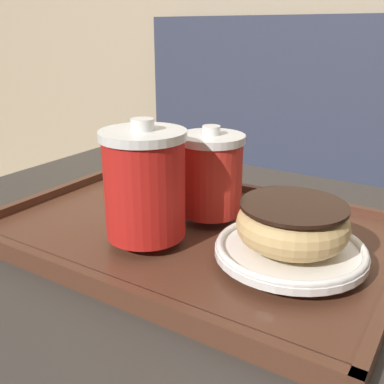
{
  "coord_description": "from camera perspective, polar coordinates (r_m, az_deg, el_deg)",
  "views": [
    {
      "loc": [
        0.25,
        -0.43,
        0.96
      ],
      "look_at": [
        -0.04,
        0.02,
        0.76
      ],
      "focal_mm": 42.0,
      "sensor_mm": 36.0,
      "label": 1
    }
  ],
  "objects": [
    {
      "name": "coffee_cup_front",
      "position": [
        0.53,
        -6.04,
        1.1
      ],
      "size": [
        0.1,
        0.1,
        0.14
      ],
      "color": "red",
      "rests_on": "serving_tray"
    },
    {
      "name": "booth_bench",
      "position": [
        1.47,
        18.24,
        -6.93
      ],
      "size": [
        1.55,
        0.44,
        1.0
      ],
      "color": "#33384C",
      "rests_on": "ground_plane"
    },
    {
      "name": "serving_tray",
      "position": [
        0.59,
        0.0,
        -5.19
      ],
      "size": [
        0.51,
        0.34,
        0.02
      ],
      "color": "#512D1E",
      "rests_on": "cafe_table"
    },
    {
      "name": "plate_with_chocolate_donut",
      "position": [
        0.51,
        12.38,
        -7.1
      ],
      "size": [
        0.17,
        0.17,
        0.01
      ],
      "color": "white",
      "rests_on": "serving_tray"
    },
    {
      "name": "cafe_table",
      "position": [
        0.65,
        1.81,
        -19.85
      ],
      "size": [
        0.95,
        0.73,
        0.7
      ],
      "color": "#38332D",
      "rests_on": "ground_plane"
    },
    {
      "name": "spoon",
      "position": [
        0.71,
        -7.35,
        0.97
      ],
      "size": [
        0.11,
        0.13,
        0.01
      ],
      "rotation": [
        0.0,
        0.0,
        4.01
      ],
      "color": "silver",
      "rests_on": "serving_tray"
    },
    {
      "name": "donut_chocolate_glazed",
      "position": [
        0.49,
        12.64,
        -3.95
      ],
      "size": [
        0.12,
        0.12,
        0.05
      ],
      "color": "#DBB270",
      "rests_on": "plate_with_chocolate_donut"
    },
    {
      "name": "coffee_cup_rear",
      "position": [
        0.59,
        2.39,
        2.36
      ],
      "size": [
        0.09,
        0.09,
        0.12
      ],
      "color": "red",
      "rests_on": "serving_tray"
    }
  ]
}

